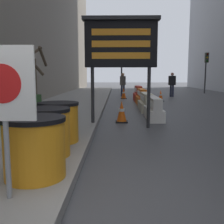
{
  "coord_description": "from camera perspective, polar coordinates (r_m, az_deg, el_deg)",
  "views": [
    {
      "loc": [
        0.59,
        -2.76,
        1.54
      ],
      "look_at": [
        0.42,
        6.58,
        0.25
      ],
      "focal_mm": 42.0,
      "sensor_mm": 36.0,
      "label": 1
    }
  ],
  "objects": [
    {
      "name": "jersey_barrier_orange_near",
      "position": [
        14.08,
        6.46,
        3.08
      ],
      "size": [
        0.5,
        2.08,
        0.86
      ],
      "color": "orange",
      "rests_on": "ground_plane"
    },
    {
      "name": "ground_plane",
      "position": [
        3.22,
        -10.31,
        -20.84
      ],
      "size": [
        120.0,
        120.0,
        0.0
      ],
      "primitive_type": "plane",
      "color": "#3F3F42"
    },
    {
      "name": "warning_sign",
      "position": [
        3.06,
        -22.62,
        3.71
      ],
      "size": [
        0.7,
        0.08,
        1.7
      ],
      "color": "gray",
      "rests_on": "sidewalk_left"
    },
    {
      "name": "message_board",
      "position": [
        7.76,
        1.94,
        14.47
      ],
      "size": [
        2.19,
        0.36,
        3.19
      ],
      "color": "#28282B",
      "rests_on": "ground_plane"
    },
    {
      "name": "jersey_barrier_red_striped",
      "position": [
        16.33,
        5.71,
        3.85
      ],
      "size": [
        0.53,
        1.89,
        0.92
      ],
      "color": "red",
      "rests_on": "ground_plane"
    },
    {
      "name": "traffic_cone_mid",
      "position": [
        8.71,
        2.11,
        0.04
      ],
      "size": [
        0.41,
        0.41,
        0.72
      ],
      "color": "black",
      "rests_on": "ground_plane"
    },
    {
      "name": "pedestrian_worker",
      "position": [
        19.74,
        2.36,
        6.41
      ],
      "size": [
        0.44,
        0.53,
        1.76
      ],
      "rotation": [
        0.0,
        0.0,
        1.14
      ],
      "color": "#23283D",
      "rests_on": "ground_plane"
    },
    {
      "name": "jersey_barrier_cream",
      "position": [
        11.8,
        7.49,
        1.99
      ],
      "size": [
        0.62,
        2.06,
        0.78
      ],
      "color": "beige",
      "rests_on": "ground_plane"
    },
    {
      "name": "barrel_drum_middle",
      "position": [
        4.69,
        -14.21,
        -4.21
      ],
      "size": [
        0.86,
        0.86,
        0.84
      ],
      "color": "orange",
      "rests_on": "sidewalk_left"
    },
    {
      "name": "traffic_light_far_side",
      "position": [
        24.57,
        19.83,
        9.81
      ],
      "size": [
        0.28,
        0.45,
        3.53
      ],
      "color": "#2D2D30",
      "rests_on": "ground_plane"
    },
    {
      "name": "traffic_cone_near",
      "position": [
        17.84,
        2.56,
        4.06
      ],
      "size": [
        0.41,
        0.41,
        0.73
      ],
      "color": "black",
      "rests_on": "ground_plane"
    },
    {
      "name": "traffic_light_near_curb",
      "position": [
        21.01,
        2.12,
        12.27
      ],
      "size": [
        0.28,
        0.45,
        4.38
      ],
      "color": "#2D2D30",
      "rests_on": "ground_plane"
    },
    {
      "name": "barrel_drum_back",
      "position": [
        5.63,
        -11.54,
        -2.14
      ],
      "size": [
        0.86,
        0.86,
        0.84
      ],
      "color": "orange",
      "rests_on": "sidewalk_left"
    },
    {
      "name": "pedestrian_passerby",
      "position": [
        19.94,
        12.95,
        6.27
      ],
      "size": [
        0.53,
        0.41,
        1.78
      ],
      "rotation": [
        0.0,
        0.0,
        0.31
      ],
      "color": "#23283D",
      "rests_on": "ground_plane"
    },
    {
      "name": "bare_tree",
      "position": [
        12.35,
        -16.6,
        7.44
      ],
      "size": [
        1.42,
        1.51,
        2.79
      ],
      "color": "#4C3D2D",
      "rests_on": "sidewalk_left"
    },
    {
      "name": "traffic_cone_far",
      "position": [
        16.25,
        10.54,
        3.5
      ],
      "size": [
        0.39,
        0.39,
        0.69
      ],
      "color": "black",
      "rests_on": "ground_plane"
    },
    {
      "name": "barrel_drum_foreground",
      "position": [
        3.75,
        -16.49,
        -7.36
      ],
      "size": [
        0.86,
        0.86,
        0.84
      ],
      "color": "orange",
      "rests_on": "sidewalk_left"
    },
    {
      "name": "jersey_barrier_white",
      "position": [
        9.51,
        9.06,
        0.57
      ],
      "size": [
        0.52,
        1.92,
        0.79
      ],
      "color": "silver",
      "rests_on": "ground_plane"
    }
  ]
}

